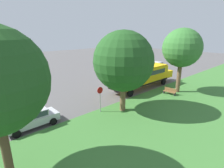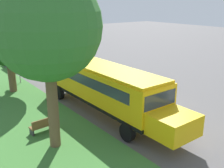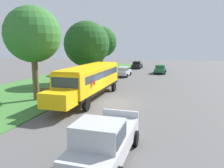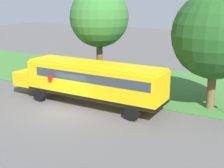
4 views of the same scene
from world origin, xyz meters
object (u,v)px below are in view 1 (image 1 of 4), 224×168
(pickup_truck, at_px, (155,67))
(car_silver_nearest, at_px, (32,117))
(park_bench, at_px, (170,91))
(school_bus, at_px, (142,76))
(oak_tree_beside_bus, at_px, (183,48))
(oak_tree_roadside_mid, at_px, (123,60))
(stop_sign, at_px, (100,97))

(pickup_truck, bearing_deg, car_silver_nearest, 101.62)
(pickup_truck, bearing_deg, park_bench, 131.83)
(school_bus, bearing_deg, park_bench, -175.09)
(oak_tree_beside_bus, distance_m, oak_tree_roadside_mid, 9.86)
(pickup_truck, distance_m, oak_tree_beside_bus, 14.03)
(stop_sign, bearing_deg, park_bench, -101.63)
(oak_tree_roadside_mid, distance_m, park_bench, 9.46)
(school_bus, distance_m, oak_tree_beside_bus, 6.60)
(school_bus, height_order, park_bench, school_bus)
(pickup_truck, xyz_separation_m, oak_tree_beside_bus, (-9.70, 8.80, 5.03))
(school_bus, distance_m, stop_sign, 10.00)
(car_silver_nearest, bearing_deg, oak_tree_beside_bus, -103.17)
(park_bench, bearing_deg, car_silver_nearest, 76.56)
(car_silver_nearest, bearing_deg, stop_sign, -106.35)
(school_bus, relative_size, oak_tree_roadside_mid, 1.51)
(car_silver_nearest, xyz_separation_m, oak_tree_beside_bus, (-4.20, -17.93, 5.22))
(school_bus, xyz_separation_m, car_silver_nearest, (-0.48, 15.88, -1.05))
(stop_sign, height_order, park_bench, stop_sign)
(oak_tree_beside_bus, relative_size, oak_tree_roadside_mid, 1.04)
(school_bus, xyz_separation_m, oak_tree_roadside_mid, (-3.46, 7.70, 3.40))
(school_bus, xyz_separation_m, oak_tree_beside_bus, (-4.67, -2.06, 4.18))
(oak_tree_beside_bus, bearing_deg, stop_sign, 78.52)
(oak_tree_roadside_mid, xyz_separation_m, park_bench, (-0.90, -8.07, -4.85))
(car_silver_nearest, height_order, pickup_truck, pickup_truck)
(oak_tree_beside_bus, bearing_deg, park_bench, 79.45)
(oak_tree_beside_bus, height_order, park_bench, oak_tree_beside_bus)
(pickup_truck, distance_m, park_bench, 14.08)
(stop_sign, distance_m, park_bench, 10.40)
(oak_tree_beside_bus, distance_m, park_bench, 5.88)
(pickup_truck, height_order, oak_tree_roadside_mid, oak_tree_roadside_mid)
(oak_tree_beside_bus, relative_size, park_bench, 5.26)
(car_silver_nearest, xyz_separation_m, stop_sign, (-1.80, -6.14, 0.86))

